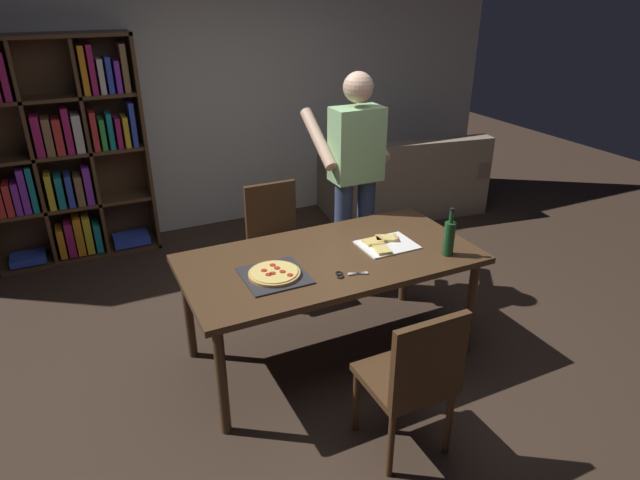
# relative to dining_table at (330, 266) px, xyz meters

# --- Properties ---
(ground_plane) EXTENTS (12.00, 12.00, 0.00)m
(ground_plane) POSITION_rel_dining_table_xyz_m (0.00, 0.00, -0.68)
(ground_plane) COLOR #38281E
(back_wall) EXTENTS (6.40, 0.10, 2.80)m
(back_wall) POSITION_rel_dining_table_xyz_m (0.00, 2.60, 0.72)
(back_wall) COLOR silver
(back_wall) RESTS_ON ground_plane
(dining_table) EXTENTS (1.86, 0.93, 0.75)m
(dining_table) POSITION_rel_dining_table_xyz_m (0.00, 0.00, 0.00)
(dining_table) COLOR #4C331E
(dining_table) RESTS_ON ground_plane
(chair_near_camera) EXTENTS (0.42, 0.42, 0.90)m
(chair_near_camera) POSITION_rel_dining_table_xyz_m (-0.00, -0.95, -0.17)
(chair_near_camera) COLOR #472D19
(chair_near_camera) RESTS_ON ground_plane
(chair_far_side) EXTENTS (0.42, 0.42, 0.90)m
(chair_far_side) POSITION_rel_dining_table_xyz_m (0.00, 0.95, -0.17)
(chair_far_side) COLOR #472D19
(chair_far_side) RESTS_ON ground_plane
(couch) EXTENTS (1.81, 1.09, 0.85)m
(couch) POSITION_rel_dining_table_xyz_m (1.89, 1.99, -0.38)
(couch) COLOR gray
(couch) RESTS_ON ground_plane
(bookshelf) EXTENTS (1.40, 0.35, 1.95)m
(bookshelf) POSITION_rel_dining_table_xyz_m (-1.42, 2.38, 0.28)
(bookshelf) COLOR #513823
(bookshelf) RESTS_ON ground_plane
(person_serving_pizza) EXTENTS (0.55, 0.54, 1.75)m
(person_serving_pizza) POSITION_rel_dining_table_xyz_m (0.57, 0.73, 0.32)
(person_serving_pizza) COLOR #38476B
(person_serving_pizza) RESTS_ON ground_plane
(pepperoni_pizza_on_tray) EXTENTS (0.37, 0.37, 0.04)m
(pepperoni_pizza_on_tray) POSITION_rel_dining_table_xyz_m (-0.41, -0.09, 0.08)
(pepperoni_pizza_on_tray) COLOR #2D2D33
(pepperoni_pizza_on_tray) RESTS_ON dining_table
(pizza_slices_on_towel) EXTENTS (0.36, 0.28, 0.03)m
(pizza_slices_on_towel) POSITION_rel_dining_table_xyz_m (0.39, -0.01, 0.08)
(pizza_slices_on_towel) COLOR white
(pizza_slices_on_towel) RESTS_ON dining_table
(wine_bottle) EXTENTS (0.07, 0.07, 0.32)m
(wine_bottle) POSITION_rel_dining_table_xyz_m (0.68, -0.30, 0.19)
(wine_bottle) COLOR #194723
(wine_bottle) RESTS_ON dining_table
(kitchen_scissors) EXTENTS (0.20, 0.11, 0.01)m
(kitchen_scissors) POSITION_rel_dining_table_xyz_m (-0.02, -0.26, 0.07)
(kitchen_scissors) COLOR silver
(kitchen_scissors) RESTS_ON dining_table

